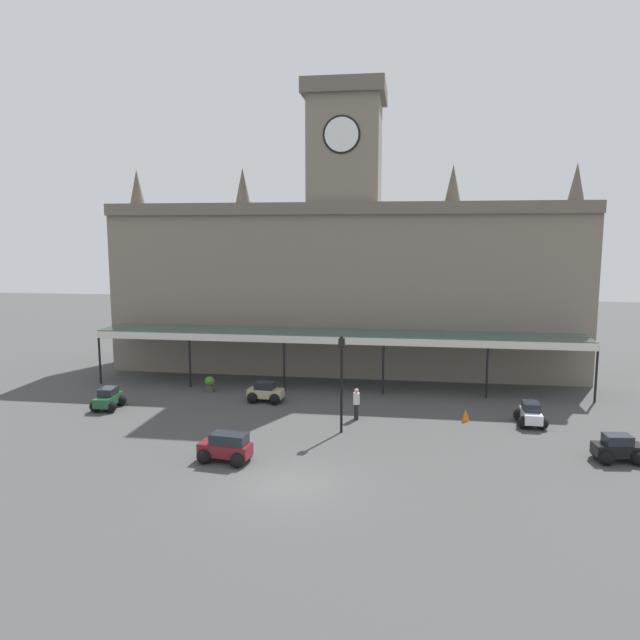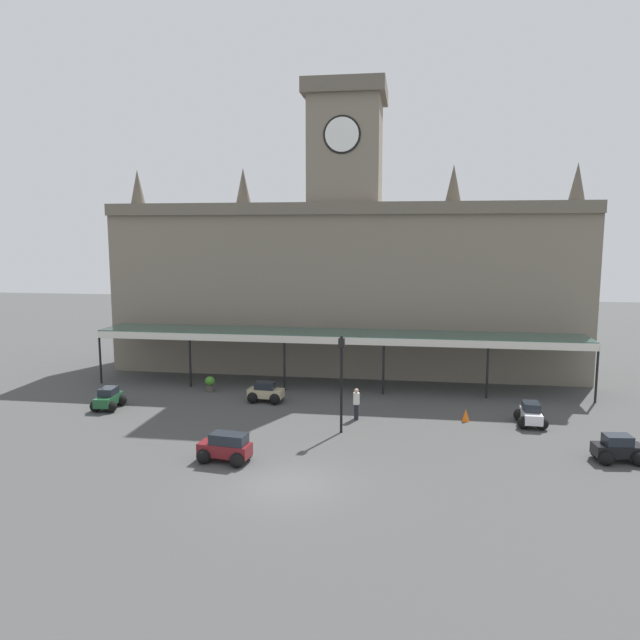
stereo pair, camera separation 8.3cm
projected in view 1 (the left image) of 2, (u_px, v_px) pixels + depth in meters
ground_plane at (288, 485)px, 23.40m from camera, size 140.00×140.00×0.00m
station_building at (345, 276)px, 42.55m from camera, size 32.71×5.99×19.79m
entrance_canopy at (336, 334)px, 37.91m from camera, size 30.93×3.26×3.56m
car_maroon_estate at (226, 449)px, 25.68m from camera, size 2.35×1.73×1.27m
car_green_sedan at (108, 400)px, 33.56m from camera, size 1.60×2.10×1.19m
car_black_sedan at (618, 450)px, 25.73m from camera, size 2.13×1.66×1.19m
car_beige_sedan at (266, 393)px, 34.94m from camera, size 2.11×1.62×1.19m
car_white_sedan at (531, 415)px, 30.68m from camera, size 1.55×2.07×1.19m
pedestrian_near_entrance at (356, 403)px, 31.57m from camera, size 0.34×0.37×1.67m
victorian_lamppost at (342, 373)px, 29.16m from camera, size 0.30×0.30×4.86m
traffic_cone at (466, 415)px, 31.32m from camera, size 0.40×0.40×0.68m
planter_by_canopy at (210, 384)px, 37.23m from camera, size 0.60×0.60×0.96m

